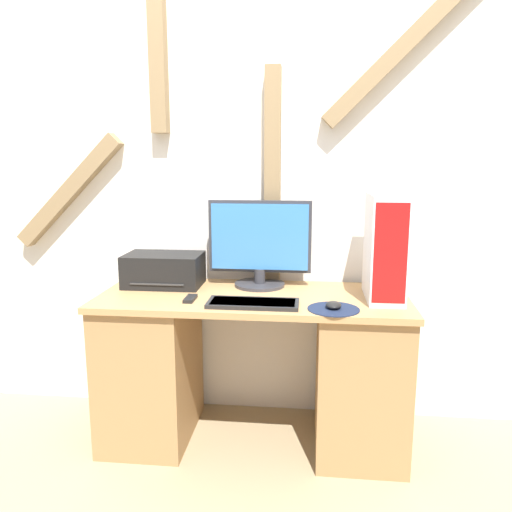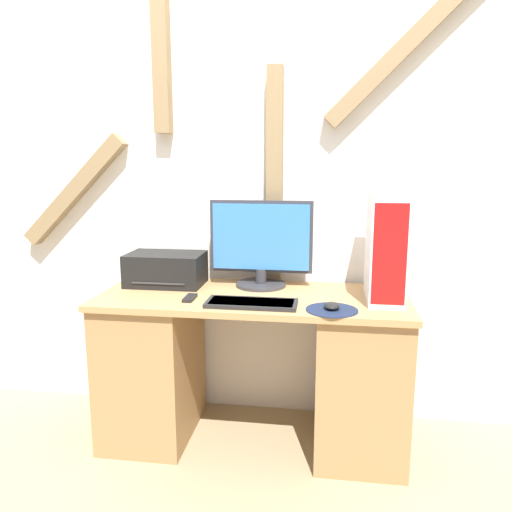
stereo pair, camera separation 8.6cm
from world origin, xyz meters
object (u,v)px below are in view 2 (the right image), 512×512
Objects in this scene: mouse at (332,306)px; computer_tower at (386,248)px; monitor at (261,243)px; keyboard at (252,303)px; remote_control at (190,298)px; printer at (166,269)px.

computer_tower reaches higher than mouse.
computer_tower is at bearing 40.00° from mouse.
computer_tower is at bearing -15.98° from monitor.
keyboard is (0.01, -0.35, -0.21)m from monitor.
remote_control is at bearing -133.94° from monitor.
computer_tower reaches higher than remote_control.
monitor reaches higher than remote_control.
keyboard is 0.66m from computer_tower.
printer is at bearing 159.23° from mouse.
monitor is 0.41m from keyboard.
computer_tower is (0.59, 0.18, 0.23)m from keyboard.
monitor is at bearing 46.06° from remote_control.
printer is at bearing 173.48° from computer_tower.
keyboard is 0.84× the size of computer_tower.
mouse reaches higher than remote_control.
remote_control is at bearing -171.54° from computer_tower.
monitor reaches higher than mouse.
computer_tower reaches higher than keyboard.
computer_tower is 1.10m from printer.
monitor is 0.47m from remote_control.
monitor is 5.74× the size of mouse.
monitor is 4.50× the size of remote_control.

